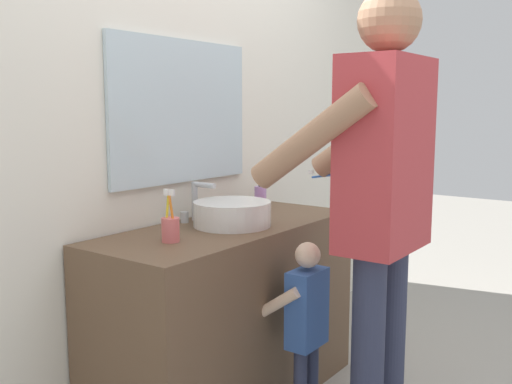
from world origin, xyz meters
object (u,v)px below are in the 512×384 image
(toothbrush_cup, at_px, (170,228))
(child_toddler, at_px, (305,319))
(adult_parent, at_px, (380,184))
(soap_bottle, at_px, (260,199))

(toothbrush_cup, relative_size, child_toddler, 0.26)
(child_toddler, height_order, adult_parent, adult_parent)
(toothbrush_cup, distance_m, soap_bottle, 0.74)
(soap_bottle, xyz_separation_m, child_toddler, (-0.35, -0.48, -0.42))
(child_toddler, bearing_deg, toothbrush_cup, 134.95)
(child_toddler, bearing_deg, soap_bottle, 53.78)
(toothbrush_cup, xyz_separation_m, adult_parent, (0.43, -0.68, 0.18))
(child_toddler, distance_m, adult_parent, 0.65)
(toothbrush_cup, distance_m, child_toddler, 0.68)
(adult_parent, bearing_deg, toothbrush_cup, 122.21)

